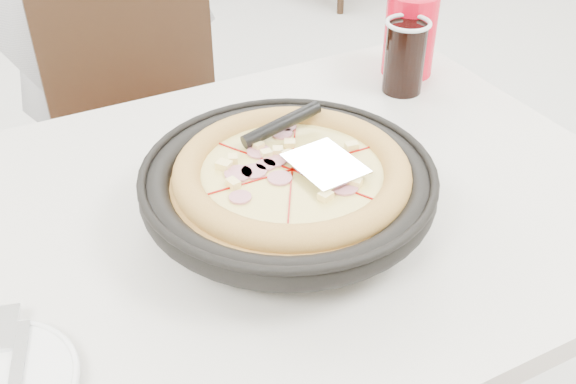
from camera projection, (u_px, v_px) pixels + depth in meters
name	position (u px, v px, depth m)	size (l,w,h in m)	color
floor	(125.00, 339.00, 1.76)	(7.00, 7.00, 0.00)	#B5B6B1
main_table	(249.00, 377.00, 1.20)	(1.20, 0.80, 0.75)	beige
chair_far	(159.00, 156.00, 1.60)	(0.42, 0.42, 0.95)	black
trivet	(289.00, 206.00, 0.96)	(0.12, 0.12, 0.04)	black
pizza_pan	(288.00, 197.00, 0.94)	(0.32, 0.32, 0.01)	black
pizza	(292.00, 183.00, 0.94)	(0.35, 0.35, 0.02)	#BF8F44
pizza_server	(325.00, 164.00, 0.92)	(0.08, 0.10, 0.00)	silver
fork	(17.00, 372.00, 0.73)	(0.01, 0.15, 0.00)	silver
cola_glass	(405.00, 59.00, 1.25)	(0.07, 0.07, 0.13)	black
red_cup	(410.00, 34.00, 1.30)	(0.10, 0.10, 0.16)	red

